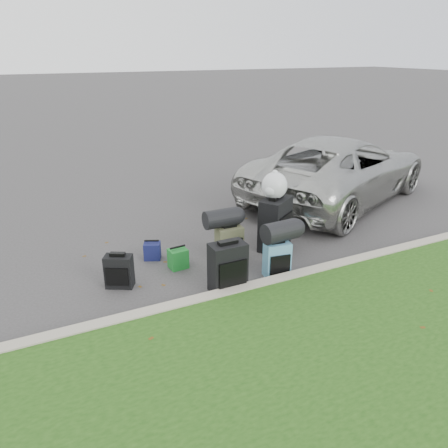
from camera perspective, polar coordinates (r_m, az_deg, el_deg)
name	(u,v)px	position (r m, az deg, el deg)	size (l,w,h in m)	color
ground	(235,260)	(6.82, 1.49, -4.72)	(120.00, 120.00, 0.00)	#383535
curb	(269,285)	(6.02, 5.91, -7.89)	(120.00, 0.18, 0.15)	#9E937F
suv	(339,169)	(9.68, 14.79, 7.00)	(2.28, 4.94, 1.37)	#B7B7B2
suitcase_small_black	(119,271)	(6.17, -13.53, -6.03)	(0.37, 0.20, 0.46)	black
suitcase_large_black_left	(228,267)	(5.85, 0.49, -5.70)	(0.48, 0.29, 0.69)	black
suitcase_olive	(229,243)	(6.73, 0.68, -2.54)	(0.40, 0.25, 0.54)	#41422B
suitcase_teal	(277,259)	(6.30, 6.93, -4.62)	(0.36, 0.22, 0.52)	teal
suitcase_large_black_right	(275,224)	(7.09, 6.68, 0.00)	(0.57, 0.34, 0.86)	black
tote_green	(178,259)	(6.56, -6.01, -4.51)	(0.26, 0.21, 0.30)	#1A7828
tote_navy	(152,251)	(6.90, -9.35, -3.48)	(0.25, 0.20, 0.27)	#161A4F
duffel_left	(221,218)	(6.57, -0.36, 0.77)	(0.28, 0.28, 0.53)	black
duffel_right	(281,231)	(6.20, 7.43, -0.96)	(0.30, 0.30, 0.53)	black
trash_bag	(274,186)	(6.90, 6.60, 5.00)	(0.41, 0.41, 0.41)	silver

